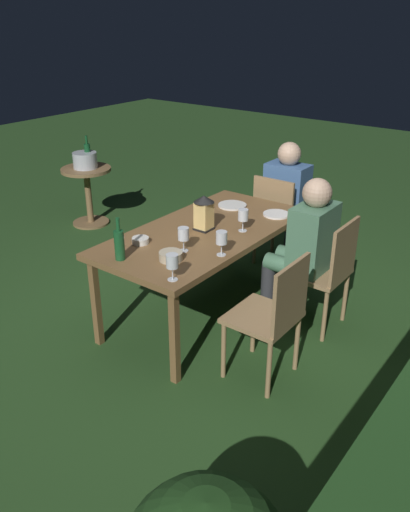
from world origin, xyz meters
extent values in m
plane|color=#26471E|center=(0.00, 0.00, 0.00)|extent=(16.00, 16.00, 0.00)
cube|color=brown|center=(0.00, 0.00, 0.70)|extent=(1.73, 0.86, 0.04)
cube|color=brown|center=(-0.80, -0.36, 0.34)|extent=(0.05, 0.05, 0.68)
cube|color=brown|center=(0.80, -0.36, 0.34)|extent=(0.05, 0.05, 0.68)
cube|color=brown|center=(-0.80, 0.36, 0.34)|extent=(0.05, 0.05, 0.68)
cube|color=brown|center=(0.80, 0.36, 0.34)|extent=(0.05, 0.05, 0.68)
cube|color=#9E7A51|center=(-1.19, 0.00, 0.43)|extent=(0.40, 0.42, 0.03)
cube|color=#9E7A51|center=(-1.00, 0.00, 0.66)|extent=(0.03, 0.40, 0.42)
cylinder|color=#9E7A51|center=(-1.36, -0.18, 0.21)|extent=(0.03, 0.03, 0.42)
cylinder|color=#9E7A51|center=(-1.36, 0.18, 0.21)|extent=(0.03, 0.03, 0.42)
cylinder|color=#9E7A51|center=(-1.02, -0.18, 0.21)|extent=(0.03, 0.03, 0.42)
cylinder|color=#9E7A51|center=(-1.02, 0.18, 0.21)|extent=(0.03, 0.03, 0.42)
cube|color=#426699|center=(-1.25, 0.00, 0.70)|extent=(0.24, 0.38, 0.50)
sphere|color=#D1A889|center=(-1.25, 0.00, 1.04)|extent=(0.21, 0.21, 0.21)
cylinder|color=#426699|center=(-1.39, -0.09, 0.46)|extent=(0.36, 0.13, 0.13)
cylinder|color=#426699|center=(-1.39, 0.09, 0.46)|extent=(0.36, 0.13, 0.13)
cylinder|color=#333338|center=(-1.55, -0.09, 0.23)|extent=(0.11, 0.11, 0.45)
cylinder|color=#333338|center=(-1.55, 0.09, 0.23)|extent=(0.11, 0.11, 0.45)
cube|color=#9E7A51|center=(0.39, 0.75, 0.43)|extent=(0.42, 0.40, 0.03)
cube|color=#9E7A51|center=(0.39, 0.94, 0.66)|extent=(0.40, 0.03, 0.42)
cylinder|color=#9E7A51|center=(0.57, 0.58, 0.21)|extent=(0.03, 0.03, 0.42)
cylinder|color=#9E7A51|center=(0.21, 0.58, 0.21)|extent=(0.03, 0.03, 0.42)
cylinder|color=#9E7A51|center=(0.57, 0.92, 0.21)|extent=(0.03, 0.03, 0.42)
cylinder|color=#9E7A51|center=(0.21, 0.92, 0.21)|extent=(0.03, 0.03, 0.42)
cube|color=#9E7A51|center=(-0.39, 0.75, 0.43)|extent=(0.42, 0.40, 0.03)
cube|color=#9E7A51|center=(-0.39, 0.94, 0.66)|extent=(0.40, 0.03, 0.42)
cylinder|color=#9E7A51|center=(-0.21, 0.58, 0.21)|extent=(0.03, 0.03, 0.42)
cylinder|color=#9E7A51|center=(-0.57, 0.58, 0.21)|extent=(0.03, 0.03, 0.42)
cylinder|color=#9E7A51|center=(-0.21, 0.92, 0.21)|extent=(0.03, 0.03, 0.42)
cylinder|color=#9E7A51|center=(-0.57, 0.92, 0.21)|extent=(0.03, 0.03, 0.42)
cube|color=#4C7A5B|center=(-0.39, 0.69, 0.70)|extent=(0.38, 0.24, 0.50)
sphere|color=#D1A889|center=(-0.39, 0.69, 1.04)|extent=(0.21, 0.21, 0.21)
cylinder|color=#4C7A5B|center=(-0.30, 0.55, 0.46)|extent=(0.13, 0.36, 0.13)
cylinder|color=#4C7A5B|center=(-0.48, 0.55, 0.46)|extent=(0.13, 0.36, 0.13)
cylinder|color=#333338|center=(-0.30, 0.39, 0.23)|extent=(0.11, 0.11, 0.45)
cylinder|color=#333338|center=(-0.48, 0.39, 0.23)|extent=(0.11, 0.11, 0.45)
cube|color=black|center=(0.00, -0.01, 0.73)|extent=(0.12, 0.12, 0.01)
cube|color=#F9D17A|center=(0.00, -0.01, 0.84)|extent=(0.11, 0.11, 0.20)
cone|color=black|center=(0.00, -0.01, 0.96)|extent=(0.15, 0.15, 0.05)
cylinder|color=#195128|center=(0.74, -0.14, 0.82)|extent=(0.07, 0.07, 0.20)
cylinder|color=#195128|center=(0.74, -0.14, 0.97)|extent=(0.03, 0.03, 0.09)
cylinder|color=silver|center=(-0.15, 0.24, 0.72)|extent=(0.06, 0.06, 0.00)
cylinder|color=silver|center=(-0.15, 0.24, 0.77)|extent=(0.01, 0.01, 0.08)
cylinder|color=silver|center=(-0.15, 0.24, 0.85)|extent=(0.08, 0.08, 0.08)
cylinder|color=maroon|center=(-0.15, 0.24, 0.82)|extent=(0.07, 0.07, 0.03)
cylinder|color=silver|center=(0.76, 0.33, 0.72)|extent=(0.06, 0.06, 0.00)
cylinder|color=silver|center=(0.76, 0.33, 0.77)|extent=(0.01, 0.01, 0.08)
cylinder|color=silver|center=(0.76, 0.33, 0.85)|extent=(0.08, 0.08, 0.08)
cylinder|color=maroon|center=(0.76, 0.33, 0.82)|extent=(0.07, 0.07, 0.03)
cylinder|color=silver|center=(0.39, 0.11, 0.72)|extent=(0.06, 0.06, 0.00)
cylinder|color=silver|center=(0.39, 0.11, 0.77)|extent=(0.01, 0.01, 0.08)
cylinder|color=silver|center=(0.39, 0.11, 0.85)|extent=(0.08, 0.08, 0.08)
cylinder|color=maroon|center=(0.39, 0.11, 0.82)|extent=(0.07, 0.07, 0.03)
cylinder|color=silver|center=(0.29, 0.36, 0.72)|extent=(0.06, 0.06, 0.00)
cylinder|color=silver|center=(0.29, 0.36, 0.77)|extent=(0.01, 0.01, 0.08)
cylinder|color=silver|center=(0.29, 0.36, 0.85)|extent=(0.08, 0.08, 0.08)
cylinder|color=maroon|center=(0.29, 0.36, 0.82)|extent=(0.07, 0.07, 0.03)
cylinder|color=white|center=(-0.55, -0.13, 0.73)|extent=(0.24, 0.24, 0.01)
cylinder|color=white|center=(-0.59, 0.27, 0.73)|extent=(0.21, 0.21, 0.01)
cylinder|color=#BCAD8E|center=(0.55, 0.14, 0.75)|extent=(0.16, 0.16, 0.06)
cylinder|color=#424C1E|center=(0.55, 0.14, 0.76)|extent=(0.13, 0.13, 0.02)
cylinder|color=silver|center=(0.47, -0.21, 0.74)|extent=(0.12, 0.12, 0.04)
cylinder|color=tan|center=(0.47, -0.21, 0.75)|extent=(0.10, 0.10, 0.01)
cylinder|color=brown|center=(-0.77, -2.21, 0.63)|extent=(0.54, 0.54, 0.03)
cylinder|color=brown|center=(-0.77, -2.21, 0.31)|extent=(0.07, 0.07, 0.61)
cylinder|color=brown|center=(-0.77, -2.21, 0.01)|extent=(0.41, 0.41, 0.02)
cylinder|color=#B2B7BF|center=(-0.77, -2.21, 0.73)|extent=(0.26, 0.26, 0.17)
cylinder|color=white|center=(-0.77, -2.21, 0.77)|extent=(0.23, 0.23, 0.04)
cylinder|color=#144723|center=(-0.82, -2.21, 0.82)|extent=(0.07, 0.07, 0.16)
cylinder|color=#144723|center=(-0.82, -2.21, 0.95)|extent=(0.03, 0.03, 0.09)
camera|label=1|loc=(2.89, 2.19, 2.21)|focal=36.89mm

